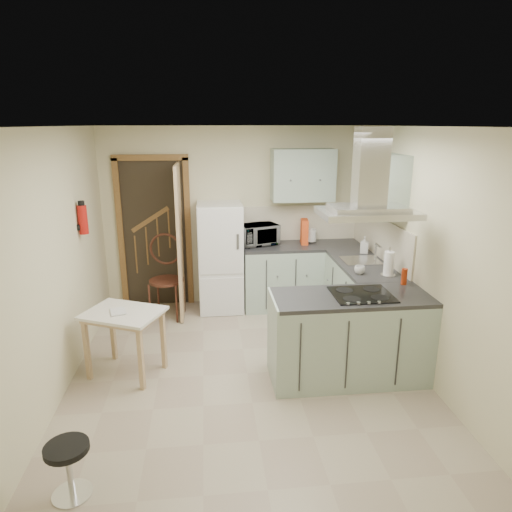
{
  "coord_description": "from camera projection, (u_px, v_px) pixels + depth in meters",
  "views": [
    {
      "loc": [
        -0.38,
        -4.25,
        2.52
      ],
      "look_at": [
        0.14,
        0.45,
        1.15
      ],
      "focal_mm": 32.0,
      "sensor_mm": 36.0,
      "label": 1
    }
  ],
  "objects": [
    {
      "name": "floor",
      "position": [
        247.0,
        373.0,
        4.8
      ],
      "size": [
        4.2,
        4.2,
        0.0
      ],
      "primitive_type": "plane",
      "color": "tan",
      "rests_on": "ground"
    },
    {
      "name": "ceiling",
      "position": [
        246.0,
        126.0,
        4.1
      ],
      "size": [
        4.2,
        4.2,
        0.0
      ],
      "primitive_type": "plane",
      "rotation": [
        3.14,
        0.0,
        0.0
      ],
      "color": "silver",
      "rests_on": "back_wall"
    },
    {
      "name": "back_wall",
      "position": [
        233.0,
        217.0,
        6.45
      ],
      "size": [
        3.6,
        0.0,
        3.6
      ],
      "primitive_type": "plane",
      "rotation": [
        1.57,
        0.0,
        0.0
      ],
      "color": "beige",
      "rests_on": "floor"
    },
    {
      "name": "left_wall",
      "position": [
        55.0,
        265.0,
        4.26
      ],
      "size": [
        0.0,
        4.2,
        4.2
      ],
      "primitive_type": "plane",
      "rotation": [
        1.57,
        0.0,
        1.57
      ],
      "color": "beige",
      "rests_on": "floor"
    },
    {
      "name": "right_wall",
      "position": [
        422.0,
        254.0,
        4.64
      ],
      "size": [
        0.0,
        4.2,
        4.2
      ],
      "primitive_type": "plane",
      "rotation": [
        1.57,
        0.0,
        -1.57
      ],
      "color": "beige",
      "rests_on": "floor"
    },
    {
      "name": "doorway",
      "position": [
        155.0,
        233.0,
        6.36
      ],
      "size": [
        1.1,
        0.12,
        2.1
      ],
      "primitive_type": "cube",
      "color": "brown",
      "rests_on": "floor"
    },
    {
      "name": "fridge",
      "position": [
        220.0,
        257.0,
        6.28
      ],
      "size": [
        0.6,
        0.6,
        1.5
      ],
      "primitive_type": "cube",
      "color": "white",
      "rests_on": "floor"
    },
    {
      "name": "counter_back",
      "position": [
        282.0,
        276.0,
        6.46
      ],
      "size": [
        1.08,
        0.6,
        0.9
      ],
      "primitive_type": "cube",
      "color": "#9EB2A0",
      "rests_on": "floor"
    },
    {
      "name": "counter_right",
      "position": [
        354.0,
        290.0,
        5.9
      ],
      "size": [
        0.6,
        1.95,
        0.9
      ],
      "primitive_type": "cube",
      "color": "#9EB2A0",
      "rests_on": "floor"
    },
    {
      "name": "splashback",
      "position": [
        300.0,
        223.0,
        6.57
      ],
      "size": [
        1.68,
        0.02,
        0.5
      ],
      "primitive_type": "cube",
      "color": "beige",
      "rests_on": "counter_back"
    },
    {
      "name": "wall_cabinet_back",
      "position": [
        303.0,
        175.0,
        6.22
      ],
      "size": [
        0.85,
        0.35,
        0.7
      ],
      "primitive_type": "cube",
      "color": "#9EB2A0",
      "rests_on": "back_wall"
    },
    {
      "name": "wall_cabinet_right",
      "position": [
        380.0,
        184.0,
        5.26
      ],
      "size": [
        0.35,
        0.9,
        0.7
      ],
      "primitive_type": "cube",
      "color": "#9EB2A0",
      "rests_on": "right_wall"
    },
    {
      "name": "peninsula",
      "position": [
        349.0,
        337.0,
        4.61
      ],
      "size": [
        1.55,
        0.65,
        0.9
      ],
      "primitive_type": "cube",
      "color": "#9EB2A0",
      "rests_on": "floor"
    },
    {
      "name": "hob",
      "position": [
        362.0,
        294.0,
        4.49
      ],
      "size": [
        0.58,
        0.5,
        0.01
      ],
      "primitive_type": "cube",
      "color": "black",
      "rests_on": "peninsula"
    },
    {
      "name": "extractor_hood",
      "position": [
        368.0,
        213.0,
        4.26
      ],
      "size": [
        0.9,
        0.55,
        0.1
      ],
      "primitive_type": "cube",
      "color": "silver",
      "rests_on": "ceiling"
    },
    {
      "name": "sink",
      "position": [
        361.0,
        260.0,
        5.61
      ],
      "size": [
        0.45,
        0.4,
        0.01
      ],
      "primitive_type": "cube",
      "color": "silver",
      "rests_on": "counter_right"
    },
    {
      "name": "fire_extinguisher",
      "position": [
        83.0,
        220.0,
        5.05
      ],
      "size": [
        0.1,
        0.1,
        0.32
      ],
      "primitive_type": "cylinder",
      "color": "#B2140F",
      "rests_on": "left_wall"
    },
    {
      "name": "drop_leaf_table",
      "position": [
        126.0,
        343.0,
        4.7
      ],
      "size": [
        0.91,
        0.82,
        0.7
      ],
      "primitive_type": "cube",
      "rotation": [
        0.0,
        0.0,
        -0.43
      ],
      "color": "#D1B180",
      "rests_on": "floor"
    },
    {
      "name": "bentwood_chair",
      "position": [
        166.0,
        281.0,
        6.07
      ],
      "size": [
        0.54,
        0.54,
        1.02
      ],
      "primitive_type": "cube",
      "rotation": [
        0.0,
        0.0,
        -0.22
      ],
      "color": "#4C2719",
      "rests_on": "floor"
    },
    {
      "name": "stool",
      "position": [
        69.0,
        470.0,
        3.17
      ],
      "size": [
        0.39,
        0.39,
        0.41
      ],
      "primitive_type": "cylinder",
      "rotation": [
        0.0,
        0.0,
        -0.34
      ],
      "color": "black",
      "rests_on": "floor"
    },
    {
      "name": "microwave",
      "position": [
        258.0,
        235.0,
        6.33
      ],
      "size": [
        0.6,
        0.5,
        0.29
      ],
      "primitive_type": "imported",
      "rotation": [
        0.0,
        0.0,
        0.34
      ],
      "color": "black",
      "rests_on": "counter_back"
    },
    {
      "name": "kettle",
      "position": [
        311.0,
        235.0,
        6.46
      ],
      "size": [
        0.16,
        0.16,
        0.21
      ],
      "primitive_type": "cylinder",
      "rotation": [
        0.0,
        0.0,
        -0.12
      ],
      "color": "white",
      "rests_on": "counter_back"
    },
    {
      "name": "cereal_box",
      "position": [
        304.0,
        232.0,
        6.38
      ],
      "size": [
        0.12,
        0.24,
        0.34
      ],
      "primitive_type": "cube",
      "rotation": [
        0.0,
        0.0,
        -0.11
      ],
      "color": "#E3491A",
      "rests_on": "counter_back"
    },
    {
      "name": "soap_bottle",
      "position": [
        364.0,
        245.0,
        5.93
      ],
      "size": [
        0.13,
        0.13,
        0.22
      ],
      "primitive_type": "imported",
      "rotation": [
        0.0,
        0.0,
        -0.33
      ],
      "color": "#A3A1AD",
      "rests_on": "counter_right"
    },
    {
      "name": "paper_towel",
      "position": [
        389.0,
        263.0,
        5.03
      ],
      "size": [
        0.11,
        0.11,
        0.28
      ],
      "primitive_type": "cylinder",
      "rotation": [
        0.0,
        0.0,
        -0.0
      ],
      "color": "white",
      "rests_on": "counter_right"
    },
    {
      "name": "cup",
      "position": [
        360.0,
        270.0,
        5.11
      ],
      "size": [
        0.13,
        0.13,
        0.09
      ],
      "primitive_type": "imported",
      "rotation": [
        0.0,
        0.0,
        -0.11
      ],
      "color": "white",
      "rests_on": "counter_right"
    },
    {
      "name": "red_bottle",
      "position": [
        404.0,
        277.0,
        4.77
      ],
      "size": [
        0.07,
        0.07,
        0.17
      ],
      "primitive_type": "cylinder",
      "rotation": [
        0.0,
        0.0,
        0.09
      ],
      "color": "#B3320F",
      "rests_on": "peninsula"
    },
    {
      "name": "book",
      "position": [
        110.0,
        309.0,
        4.55
      ],
      "size": [
        0.19,
        0.23,
        0.09
      ],
      "primitive_type": "imported",
      "rotation": [
        0.0,
        0.0,
        0.27
      ],
      "color": "maroon",
      "rests_on": "drop_leaf_table"
    }
  ]
}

